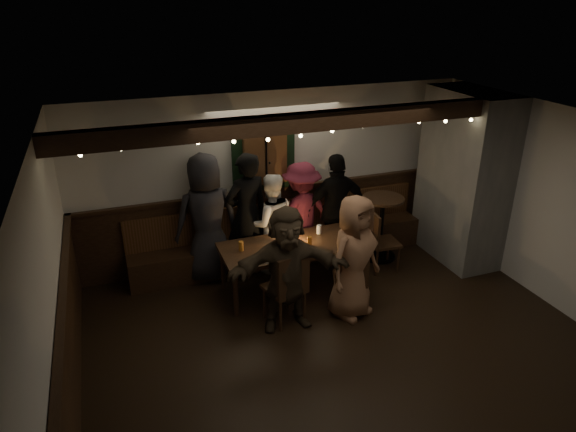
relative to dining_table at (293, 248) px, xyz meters
name	(u,v)px	position (x,y,z in m)	size (l,w,h in m)	color
room	(372,207)	(1.20, 0.02, 0.43)	(6.02, 5.01, 2.62)	black
dining_table	(293,248)	(0.00, 0.00, 0.00)	(1.98, 0.85, 0.86)	black
chair_near_left	(289,285)	(-0.33, -0.73, -0.09)	(0.55, 0.55, 1.00)	black
chair_near_right	(351,276)	(0.51, -0.75, -0.12)	(0.55, 0.55, 0.94)	black
chair_end	(379,238)	(1.39, 0.09, -0.11)	(0.46, 0.46, 0.95)	black
high_top	(382,220)	(1.63, 0.43, -0.01)	(0.64, 0.64, 1.01)	black
person_a	(207,218)	(-1.01, 0.76, 0.29)	(0.92, 0.60, 1.88)	black
person_b	(247,214)	(-0.43, 0.74, 0.27)	(0.67, 0.44, 1.84)	black
person_c	(271,223)	(-0.10, 0.65, 0.11)	(0.74, 0.58, 1.52)	silver
person_d	(301,213)	(0.42, 0.76, 0.15)	(1.03, 0.59, 1.60)	#531828
person_e	(336,209)	(0.94, 0.63, 0.21)	(1.00, 0.42, 1.71)	black
person_f	(287,269)	(-0.37, -0.75, 0.16)	(1.49, 0.48, 1.61)	#3F3223
person_g	(354,257)	(0.51, -0.80, 0.17)	(0.80, 0.52, 1.64)	#976749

